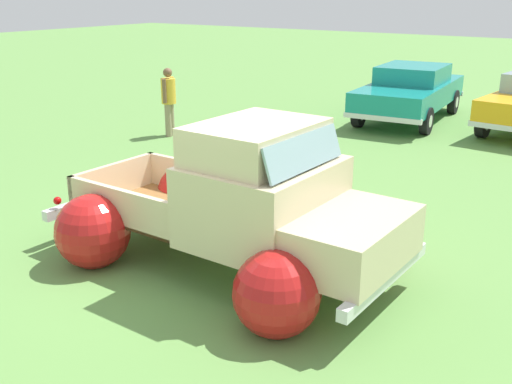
# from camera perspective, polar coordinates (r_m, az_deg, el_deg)

# --- Properties ---
(ground_plane) EXTENTS (80.00, 80.00, 0.00)m
(ground_plane) POSITION_cam_1_polar(r_m,az_deg,el_deg) (7.88, -3.25, -6.77)
(ground_plane) COLOR #609347
(vintage_pickup_truck) EXTENTS (4.65, 2.81, 1.96)m
(vintage_pickup_truck) POSITION_cam_1_polar(r_m,az_deg,el_deg) (7.36, -1.00, -2.22)
(vintage_pickup_truck) COLOR black
(vintage_pickup_truck) RESTS_ON ground
(show_car_0) EXTENTS (2.33, 4.76, 1.43)m
(show_car_0) POSITION_cam_1_polar(r_m,az_deg,el_deg) (16.81, 14.27, 9.23)
(show_car_0) COLOR black
(show_car_0) RESTS_ON ground
(spectator_1) EXTENTS (0.43, 0.53, 1.61)m
(spectator_1) POSITION_cam_1_polar(r_m,az_deg,el_deg) (14.59, -8.20, 8.74)
(spectator_1) COLOR gray
(spectator_1) RESTS_ON ground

